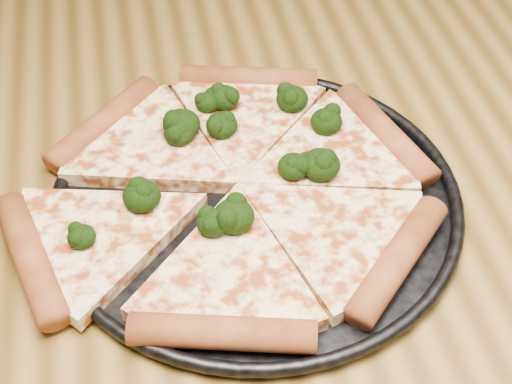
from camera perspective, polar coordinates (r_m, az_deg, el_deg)
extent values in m
cube|color=brown|center=(0.75, 2.65, 0.37)|extent=(1.20, 0.90, 0.04)
cylinder|color=black|center=(0.70, 0.00, -0.75)|extent=(0.36, 0.36, 0.01)
torus|color=black|center=(0.69, 0.00, -0.35)|extent=(0.37, 0.37, 0.01)
cylinder|color=#A35528|center=(0.76, 9.61, 4.34)|extent=(0.07, 0.15, 0.03)
cylinder|color=#A35528|center=(0.81, -0.56, 8.42)|extent=(0.15, 0.06, 0.03)
cylinder|color=#A35528|center=(0.77, -11.27, 5.06)|extent=(0.12, 0.12, 0.03)
cylinder|color=#A35528|center=(0.66, -16.43, -4.73)|extent=(0.07, 0.15, 0.03)
cylinder|color=#A35528|center=(0.59, -2.52, -10.42)|extent=(0.15, 0.06, 0.03)
cylinder|color=#A35528|center=(0.64, 10.50, -4.96)|extent=(0.12, 0.12, 0.03)
ellipsoid|color=black|center=(0.74, 5.25, 5.26)|extent=(0.03, 0.03, 0.02)
ellipsoid|color=black|center=(0.67, -8.51, -0.28)|extent=(0.03, 0.03, 0.03)
ellipsoid|color=black|center=(0.70, 2.82, 1.91)|extent=(0.03, 0.03, 0.02)
ellipsoid|color=black|center=(0.65, -1.66, -1.80)|extent=(0.04, 0.04, 0.03)
ellipsoid|color=black|center=(0.65, -12.86, -3.26)|extent=(0.02, 0.02, 0.02)
ellipsoid|color=black|center=(0.70, 3.96, 2.23)|extent=(0.02, 0.02, 0.02)
ellipsoid|color=black|center=(0.65, -3.20, -2.29)|extent=(0.03, 0.03, 0.02)
ellipsoid|color=black|center=(0.70, 4.85, 2.04)|extent=(0.04, 0.04, 0.03)
ellipsoid|color=black|center=(0.73, -5.77, 4.41)|extent=(0.03, 0.03, 0.02)
ellipsoid|color=black|center=(0.77, -2.39, 7.03)|extent=(0.03, 0.03, 0.02)
ellipsoid|color=black|center=(0.74, -5.56, 5.03)|extent=(0.04, 0.04, 0.03)
ellipsoid|color=black|center=(0.77, -3.63, 6.70)|extent=(0.03, 0.03, 0.02)
ellipsoid|color=black|center=(0.74, -2.56, 5.01)|extent=(0.03, 0.03, 0.02)
ellipsoid|color=black|center=(0.77, 2.71, 6.95)|extent=(0.03, 0.03, 0.02)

